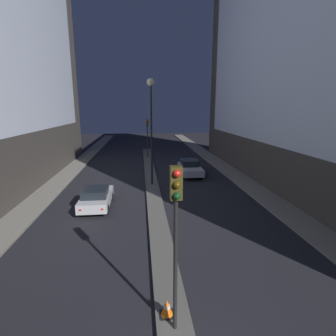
{
  "coord_description": "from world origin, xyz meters",
  "views": [
    {
      "loc": [
        -0.9,
        -3.92,
        6.62
      ],
      "look_at": [
        1.86,
        22.44,
        0.5
      ],
      "focal_mm": 28.0,
      "sensor_mm": 36.0,
      "label": 1
    }
  ],
  "objects_px": {
    "car_right_lane": "(190,168)",
    "traffic_light_mid": "(147,130)",
    "traffic_cone_near": "(167,308)",
    "traffic_light_near": "(176,215)",
    "car_left_lane": "(96,197)",
    "street_lamp": "(151,108)"
  },
  "relations": [
    {
      "from": "car_left_lane",
      "to": "car_right_lane",
      "type": "distance_m",
      "value": 11.29
    },
    {
      "from": "traffic_light_near",
      "to": "traffic_cone_near",
      "type": "height_order",
      "value": "traffic_light_near"
    },
    {
      "from": "traffic_light_near",
      "to": "car_right_lane",
      "type": "height_order",
      "value": "traffic_light_near"
    },
    {
      "from": "street_lamp",
      "to": "car_right_lane",
      "type": "bearing_deg",
      "value": 40.1
    },
    {
      "from": "traffic_light_mid",
      "to": "street_lamp",
      "type": "height_order",
      "value": "street_lamp"
    },
    {
      "from": "traffic_light_mid",
      "to": "car_left_lane",
      "type": "height_order",
      "value": "traffic_light_mid"
    },
    {
      "from": "traffic_light_near",
      "to": "car_right_lane",
      "type": "distance_m",
      "value": 19.27
    },
    {
      "from": "street_lamp",
      "to": "car_left_lane",
      "type": "height_order",
      "value": "street_lamp"
    },
    {
      "from": "traffic_cone_near",
      "to": "car_right_lane",
      "type": "bearing_deg",
      "value": 77.08
    },
    {
      "from": "traffic_light_mid",
      "to": "car_right_lane",
      "type": "relative_size",
      "value": 1.12
    },
    {
      "from": "traffic_light_near",
      "to": "traffic_light_mid",
      "type": "bearing_deg",
      "value": 90.0
    },
    {
      "from": "traffic_cone_near",
      "to": "car_right_lane",
      "type": "distance_m",
      "value": 18.54
    },
    {
      "from": "traffic_light_near",
      "to": "car_left_lane",
      "type": "distance_m",
      "value": 11.68
    },
    {
      "from": "traffic_light_near",
      "to": "street_lamp",
      "type": "xyz_separation_m",
      "value": [
        0.0,
        15.29,
        2.77
      ]
    },
    {
      "from": "traffic_cone_near",
      "to": "car_left_lane",
      "type": "relative_size",
      "value": 0.13
    },
    {
      "from": "street_lamp",
      "to": "car_right_lane",
      "type": "xyz_separation_m",
      "value": [
        3.95,
        3.33,
        -5.79
      ]
    },
    {
      "from": "traffic_cone_near",
      "to": "car_left_lane",
      "type": "xyz_separation_m",
      "value": [
        -3.76,
        10.01,
        0.33
      ]
    },
    {
      "from": "traffic_light_mid",
      "to": "traffic_light_near",
      "type": "bearing_deg",
      "value": -90.0
    },
    {
      "from": "traffic_light_near",
      "to": "car_right_lane",
      "type": "relative_size",
      "value": 1.12
    },
    {
      "from": "street_lamp",
      "to": "traffic_light_mid",
      "type": "bearing_deg",
      "value": 90.0
    },
    {
      "from": "car_left_lane",
      "to": "car_right_lane",
      "type": "xyz_separation_m",
      "value": [
        7.91,
        8.06,
        0.03
      ]
    },
    {
      "from": "car_right_lane",
      "to": "traffic_light_mid",
      "type": "bearing_deg",
      "value": 113.45
    }
  ]
}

